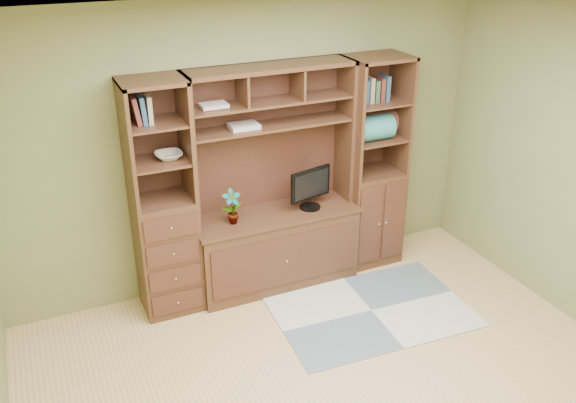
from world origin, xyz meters
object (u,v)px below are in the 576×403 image
center_hutch (275,183)px  right_tower (372,164)px  monitor (311,182)px  left_tower (163,201)px

center_hutch → right_tower: same height
center_hutch → monitor: size_ratio=3.88×
left_tower → monitor: 1.33m
monitor → right_tower: bearing=-7.2°
left_tower → right_tower: same height
right_tower → monitor: 0.70m
center_hutch → right_tower: bearing=2.2°
center_hutch → left_tower: same height
right_tower → monitor: (-0.69, -0.07, -0.03)m
center_hutch → left_tower: 1.00m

